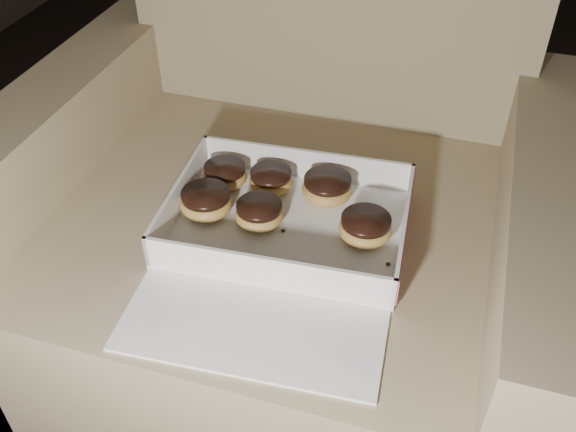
% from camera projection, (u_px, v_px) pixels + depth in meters
% --- Properties ---
extents(floor, '(4.50, 4.50, 0.00)m').
position_uv_depth(floor, '(468.00, 351.00, 1.40)').
color(floor, black).
rests_on(floor, ground).
extents(armchair, '(0.96, 0.81, 1.00)m').
position_uv_depth(armchair, '(289.00, 238.00, 1.21)').
color(armchair, '#8D775A').
rests_on(armchair, floor).
extents(bakery_box, '(0.39, 0.45, 0.06)m').
position_uv_depth(bakery_box, '(284.00, 240.00, 0.99)').
color(bakery_box, white).
rests_on(bakery_box, armchair).
extents(donut_a, '(0.08, 0.08, 0.04)m').
position_uv_depth(donut_a, '(225.00, 175.00, 1.10)').
color(donut_a, gold).
rests_on(donut_a, bakery_box).
extents(donut_b, '(0.08, 0.08, 0.04)m').
position_uv_depth(donut_b, '(365.00, 228.00, 0.99)').
color(donut_b, gold).
rests_on(donut_b, bakery_box).
extents(donut_c, '(0.08, 0.08, 0.04)m').
position_uv_depth(donut_c, '(259.00, 213.00, 1.02)').
color(donut_c, gold).
rests_on(donut_c, bakery_box).
extents(donut_d, '(0.08, 0.08, 0.04)m').
position_uv_depth(donut_d, '(327.00, 188.00, 1.07)').
color(donut_d, gold).
rests_on(donut_d, bakery_box).
extents(donut_e, '(0.09, 0.09, 0.04)m').
position_uv_depth(donut_e, '(206.00, 202.00, 1.04)').
color(donut_e, gold).
rests_on(donut_e, bakery_box).
extents(donut_f, '(0.08, 0.08, 0.04)m').
position_uv_depth(donut_f, '(271.00, 180.00, 1.09)').
color(donut_f, gold).
rests_on(donut_f, bakery_box).
extents(crumb_a, '(0.01, 0.01, 0.00)m').
position_uv_depth(crumb_a, '(388.00, 264.00, 0.96)').
color(crumb_a, black).
rests_on(crumb_a, bakery_box).
extents(crumb_b, '(0.01, 0.01, 0.00)m').
position_uv_depth(crumb_b, '(283.00, 231.00, 1.01)').
color(crumb_b, black).
rests_on(crumb_b, bakery_box).
extents(crumb_c, '(0.01, 0.01, 0.00)m').
position_uv_depth(crumb_c, '(276.00, 274.00, 0.94)').
color(crumb_c, black).
rests_on(crumb_c, bakery_box).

